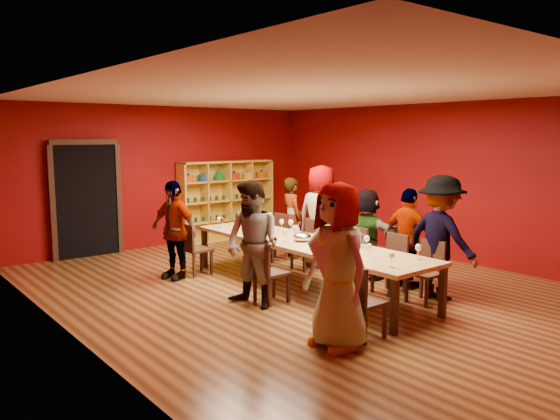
# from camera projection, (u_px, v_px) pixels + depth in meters

# --- Properties ---
(room_shell) EXTENTS (7.10, 9.10, 3.04)m
(room_shell) POSITION_uv_depth(u_px,v_px,m) (305.00, 193.00, 8.33)
(room_shell) COLOR #4D2C14
(room_shell) RESTS_ON ground
(tasting_table) EXTENTS (1.10, 4.50, 0.75)m
(tasting_table) POSITION_uv_depth(u_px,v_px,m) (305.00, 245.00, 8.44)
(tasting_table) COLOR tan
(tasting_table) RESTS_ON ground
(doorway) EXTENTS (1.40, 0.17, 2.30)m
(doorway) POSITION_uv_depth(u_px,v_px,m) (86.00, 200.00, 10.67)
(doorway) COLOR black
(doorway) RESTS_ON ground
(shelving_unit) EXTENTS (2.40, 0.40, 1.80)m
(shelving_unit) POSITION_uv_depth(u_px,v_px,m) (226.00, 196.00, 12.60)
(shelving_unit) COLOR gold
(shelving_unit) RESTS_ON ground
(chair_person_left_0) EXTENTS (0.42, 0.42, 0.89)m
(chair_person_left_0) POSITION_uv_depth(u_px,v_px,m) (360.00, 298.00, 6.36)
(chair_person_left_0) COLOR black
(chair_person_left_0) RESTS_ON ground
(person_left_0) EXTENTS (0.56, 0.95, 1.88)m
(person_left_0) POSITION_uv_depth(u_px,v_px,m) (337.00, 266.00, 6.06)
(person_left_0) COLOR #46454A
(person_left_0) RESTS_ON ground
(chair_person_left_2) EXTENTS (0.42, 0.42, 0.89)m
(chair_person_left_2) POSITION_uv_depth(u_px,v_px,m) (267.00, 269.00, 7.73)
(chair_person_left_2) COLOR black
(chair_person_left_2) RESTS_ON ground
(person_left_2) EXTENTS (0.65, 0.94, 1.77)m
(person_left_2) POSITION_uv_depth(u_px,v_px,m) (253.00, 244.00, 7.52)
(person_left_2) COLOR #141739
(person_left_2) RESTS_ON ground
(chair_person_left_4) EXTENTS (0.42, 0.42, 0.89)m
(chair_person_left_4) POSITION_uv_depth(u_px,v_px,m) (193.00, 246.00, 9.32)
(chair_person_left_4) COLOR black
(chair_person_left_4) RESTS_ON ground
(person_left_4) EXTENTS (0.70, 1.05, 1.64)m
(person_left_4) POSITION_uv_depth(u_px,v_px,m) (174.00, 230.00, 9.04)
(person_left_4) COLOR white
(person_left_4) RESTS_ON ground
(chair_person_right_0) EXTENTS (0.42, 0.42, 0.89)m
(chair_person_right_0) POSITION_uv_depth(u_px,v_px,m) (428.00, 268.00, 7.78)
(chair_person_right_0) COLOR black
(chair_person_right_0) RESTS_ON ground
(person_right_0) EXTENTS (0.56, 1.20, 1.81)m
(person_right_0) POSITION_uv_depth(u_px,v_px,m) (441.00, 238.00, 7.90)
(person_right_0) COLOR white
(person_right_0) RESTS_ON ground
(chair_person_right_1) EXTENTS (0.42, 0.42, 0.89)m
(chair_person_right_1) POSITION_uv_depth(u_px,v_px,m) (392.00, 260.00, 8.28)
(chair_person_right_1) COLOR black
(chair_person_right_1) RESTS_ON ground
(person_right_1) EXTENTS (0.44, 0.93, 1.57)m
(person_right_1) POSITION_uv_depth(u_px,v_px,m) (409.00, 239.00, 8.47)
(person_right_1) COLOR silver
(person_right_1) RESTS_ON ground
(chair_person_right_2) EXTENTS (0.42, 0.42, 0.89)m
(chair_person_right_2) POSITION_uv_depth(u_px,v_px,m) (354.00, 252.00, 8.89)
(chair_person_right_2) COLOR black
(chair_person_right_2) RESTS_ON ground
(person_right_2) EXTENTS (0.71, 1.46, 1.51)m
(person_right_2) POSITION_uv_depth(u_px,v_px,m) (367.00, 234.00, 9.05)
(person_right_2) COLOR white
(person_right_2) RESTS_ON ground
(chair_person_right_3) EXTENTS (0.42, 0.42, 0.89)m
(chair_person_right_3) POSITION_uv_depth(u_px,v_px,m) (309.00, 242.00, 9.74)
(chair_person_right_3) COLOR black
(chair_person_right_3) RESTS_ON ground
(person_right_3) EXTENTS (0.78, 1.02, 1.85)m
(person_right_3) POSITION_uv_depth(u_px,v_px,m) (321.00, 216.00, 9.87)
(person_right_3) COLOR #587EB5
(person_right_3) RESTS_ON ground
(chair_person_right_4) EXTENTS (0.42, 0.42, 0.89)m
(chair_person_right_4) POSITION_uv_depth(u_px,v_px,m) (277.00, 234.00, 10.44)
(chair_person_right_4) COLOR black
(chair_person_right_4) RESTS_ON ground
(person_right_4) EXTENTS (0.54, 0.65, 1.57)m
(person_right_4) POSITION_uv_depth(u_px,v_px,m) (292.00, 218.00, 10.63)
(person_right_4) COLOR silver
(person_right_4) RESTS_ON ground
(wine_glass_0) EXTENTS (0.08, 0.08, 0.19)m
(wine_glass_0) POSITION_uv_depth(u_px,v_px,m) (294.00, 228.00, 8.79)
(wine_glass_0) COLOR silver
(wine_glass_0) RESTS_ON tasting_table
(wine_glass_1) EXTENTS (0.08, 0.08, 0.20)m
(wine_glass_1) POSITION_uv_depth(u_px,v_px,m) (282.00, 222.00, 9.37)
(wine_glass_1) COLOR silver
(wine_glass_1) RESTS_ON tasting_table
(wine_glass_2) EXTENTS (0.08, 0.08, 0.21)m
(wine_glass_2) POSITION_uv_depth(u_px,v_px,m) (316.00, 236.00, 8.06)
(wine_glass_2) COLOR silver
(wine_glass_2) RESTS_ON tasting_table
(wine_glass_3) EXTENTS (0.08, 0.08, 0.21)m
(wine_glass_3) POSITION_uv_depth(u_px,v_px,m) (418.00, 248.00, 7.18)
(wine_glass_3) COLOR silver
(wine_glass_3) RESTS_ON tasting_table
(wine_glass_4) EXTENTS (0.08, 0.08, 0.19)m
(wine_glass_4) POSITION_uv_depth(u_px,v_px,m) (248.00, 217.00, 10.03)
(wine_glass_4) COLOR silver
(wine_glass_4) RESTS_ON tasting_table
(wine_glass_5) EXTENTS (0.08, 0.08, 0.20)m
(wine_glass_5) POSITION_uv_depth(u_px,v_px,m) (219.00, 220.00, 9.61)
(wine_glass_5) COLOR silver
(wine_glass_5) RESTS_ON tasting_table
(wine_glass_6) EXTENTS (0.09, 0.09, 0.22)m
(wine_glass_6) POSITION_uv_depth(u_px,v_px,m) (262.00, 227.00, 8.78)
(wine_glass_6) COLOR silver
(wine_glass_6) RESTS_ON tasting_table
(wine_glass_7) EXTENTS (0.09, 0.09, 0.22)m
(wine_glass_7) POSITION_uv_depth(u_px,v_px,m) (329.00, 242.00, 7.54)
(wine_glass_7) COLOR silver
(wine_glass_7) RESTS_ON tasting_table
(wine_glass_8) EXTENTS (0.08, 0.08, 0.20)m
(wine_glass_8) POSITION_uv_depth(u_px,v_px,m) (363.00, 237.00, 7.98)
(wine_glass_8) COLOR silver
(wine_glass_8) RESTS_ON tasting_table
(wine_glass_9) EXTENTS (0.09, 0.09, 0.22)m
(wine_glass_9) POSITION_uv_depth(u_px,v_px,m) (291.00, 223.00, 9.23)
(wine_glass_9) COLOR silver
(wine_glass_9) RESTS_ON tasting_table
(wine_glass_10) EXTENTS (0.08, 0.08, 0.19)m
(wine_glass_10) POSITION_uv_depth(u_px,v_px,m) (250.00, 227.00, 8.96)
(wine_glass_10) COLOR silver
(wine_glass_10) RESTS_ON tasting_table
(wine_glass_11) EXTENTS (0.08, 0.08, 0.20)m
(wine_glass_11) POSITION_uv_depth(u_px,v_px,m) (222.00, 220.00, 9.57)
(wine_glass_11) COLOR silver
(wine_glass_11) RESTS_ON tasting_table
(wine_glass_12) EXTENTS (0.09, 0.09, 0.22)m
(wine_glass_12) POSITION_uv_depth(u_px,v_px,m) (318.00, 228.00, 8.69)
(wine_glass_12) COLOR silver
(wine_glass_12) RESTS_ON tasting_table
(wine_glass_13) EXTENTS (0.07, 0.07, 0.18)m
(wine_glass_13) POSITION_uv_depth(u_px,v_px,m) (369.00, 247.00, 7.39)
(wine_glass_13) COLOR silver
(wine_glass_13) RESTS_ON tasting_table
(wine_glass_14) EXTENTS (0.08, 0.08, 0.20)m
(wine_glass_14) POSITION_uv_depth(u_px,v_px,m) (329.00, 231.00, 8.54)
(wine_glass_14) COLOR silver
(wine_glass_14) RESTS_ON tasting_table
(wine_glass_15) EXTENTS (0.08, 0.08, 0.19)m
(wine_glass_15) POSITION_uv_depth(u_px,v_px,m) (392.00, 256.00, 6.76)
(wine_glass_15) COLOR silver
(wine_glass_15) RESTS_ON tasting_table
(wine_glass_16) EXTENTS (0.08, 0.08, 0.20)m
(wine_glass_16) POSITION_uv_depth(u_px,v_px,m) (285.00, 233.00, 8.37)
(wine_glass_16) COLOR silver
(wine_glass_16) RESTS_ON tasting_table
(wine_glass_17) EXTENTS (0.09, 0.09, 0.22)m
(wine_glass_17) POSITION_uv_depth(u_px,v_px,m) (256.00, 216.00, 10.00)
(wine_glass_17) COLOR silver
(wine_glass_17) RESTS_ON tasting_table
(wine_glass_18) EXTENTS (0.08, 0.08, 0.21)m
(wine_glass_18) POSITION_uv_depth(u_px,v_px,m) (367.00, 239.00, 7.81)
(wine_glass_18) COLOR silver
(wine_glass_18) RESTS_ON tasting_table
(spittoon_bowl) EXTENTS (0.28, 0.28, 0.16)m
(spittoon_bowl) POSITION_uv_depth(u_px,v_px,m) (302.00, 237.00, 8.44)
(spittoon_bowl) COLOR #B0B3B7
(spittoon_bowl) RESTS_ON tasting_table
(carafe_a) EXTENTS (0.12, 0.12, 0.24)m
(carafe_a) POSITION_uv_depth(u_px,v_px,m) (296.00, 234.00, 8.47)
(carafe_a) COLOR silver
(carafe_a) RESTS_ON tasting_table
(carafe_b) EXTENTS (0.12, 0.12, 0.26)m
(carafe_b) POSITION_uv_depth(u_px,v_px,m) (358.00, 239.00, 7.98)
(carafe_b) COLOR silver
(carafe_b) RESTS_ON tasting_table
(wine_bottle) EXTENTS (0.10, 0.10, 0.35)m
(wine_bottle) POSITION_uv_depth(u_px,v_px,m) (257.00, 219.00, 9.77)
(wine_bottle) COLOR #143717
(wine_bottle) RESTS_ON tasting_table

